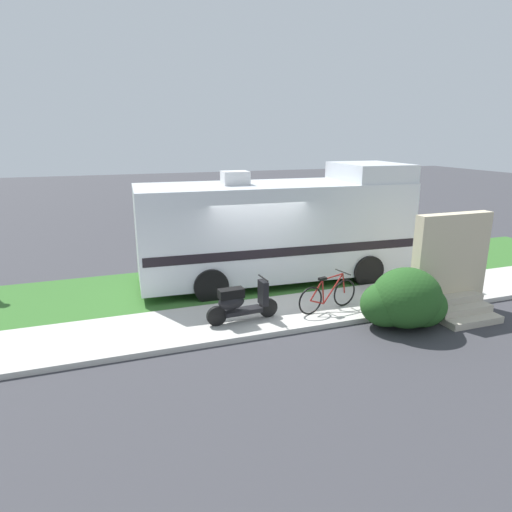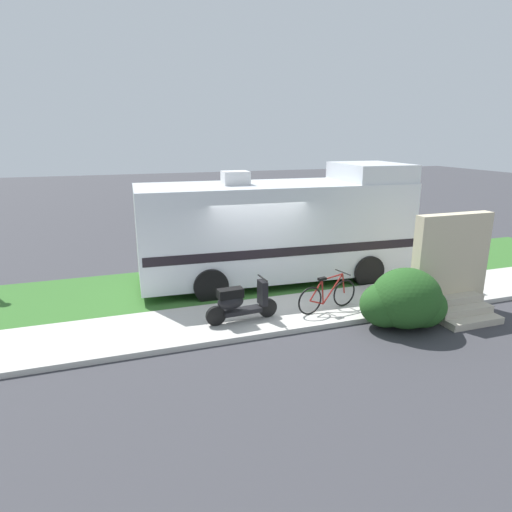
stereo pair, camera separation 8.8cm
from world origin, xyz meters
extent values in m
plane|color=#38383D|center=(0.00, 0.00, 0.00)|extent=(80.00, 80.00, 0.00)
cube|color=beige|center=(0.00, -1.20, 0.06)|extent=(24.00, 2.00, 0.12)
cube|color=#336628|center=(0.00, 1.50, 0.04)|extent=(24.00, 3.40, 0.08)
cube|color=silver|center=(0.89, 1.28, 1.58)|extent=(7.78, 2.79, 2.56)
cube|color=silver|center=(3.83, 1.13, 3.11)|extent=(1.91, 2.37, 0.50)
cube|color=black|center=(0.89, 1.28, 1.19)|extent=(7.63, 2.80, 0.24)
cube|color=black|center=(4.71, 1.08, 2.02)|extent=(0.18, 2.04, 0.90)
cube|color=silver|center=(-0.25, 1.34, 3.04)|extent=(0.73, 0.63, 0.36)
cylinder|color=black|center=(3.33, 2.31, 0.45)|extent=(0.91, 0.33, 0.90)
cylinder|color=black|center=(3.21, 0.01, 0.45)|extent=(0.91, 0.33, 0.90)
cylinder|color=black|center=(-1.15, 2.54, 0.45)|extent=(0.91, 0.33, 0.90)
cylinder|color=black|center=(-1.27, 0.24, 0.45)|extent=(0.91, 0.33, 0.90)
cylinder|color=black|center=(-0.32, -1.38, 0.34)|extent=(0.45, 0.13, 0.44)
cylinder|color=black|center=(-1.56, -1.46, 0.34)|extent=(0.45, 0.13, 0.44)
cube|color=black|center=(-0.94, -1.42, 0.36)|extent=(0.88, 0.34, 0.10)
cube|color=black|center=(-1.21, -1.44, 0.82)|extent=(0.58, 0.30, 0.20)
ellipsoid|color=black|center=(-1.21, -1.44, 0.62)|extent=(0.62, 0.34, 0.36)
cube|color=black|center=(-0.45, -1.39, 0.72)|extent=(0.16, 0.33, 0.56)
cylinder|color=black|center=(-0.45, -1.39, 1.07)|extent=(0.07, 0.50, 0.04)
sphere|color=white|center=(-0.45, -1.39, 0.90)|extent=(0.12, 0.12, 0.12)
torus|color=black|center=(1.67, -1.38, 0.46)|extent=(0.67, 0.18, 0.67)
torus|color=black|center=(0.65, -1.59, 0.46)|extent=(0.67, 0.18, 0.67)
cylinder|color=maroon|center=(1.31, -1.45, 0.63)|extent=(0.58, 0.16, 0.68)
cylinder|color=maroon|center=(1.00, -1.51, 0.61)|extent=(0.10, 0.06, 0.61)
cylinder|color=maroon|center=(1.28, -1.46, 0.93)|extent=(0.62, 0.16, 0.09)
cylinder|color=maroon|center=(0.84, -1.55, 0.38)|extent=(0.41, 0.12, 0.19)
cylinder|color=maroon|center=(0.81, -1.55, 0.68)|extent=(0.36, 0.11, 0.47)
cylinder|color=maroon|center=(1.62, -1.38, 0.71)|extent=(0.12, 0.06, 0.51)
cube|color=black|center=(0.97, -1.52, 0.94)|extent=(0.22, 0.14, 0.06)
cylinder|color=black|center=(1.58, -1.39, 1.00)|extent=(0.13, 0.51, 0.03)
cube|color=maroon|center=(4.19, 5.70, 1.07)|extent=(2.31, 1.93, 1.58)
cube|color=black|center=(4.19, 5.70, 1.56)|extent=(2.20, 1.95, 0.44)
cube|color=maroon|center=(1.64, 5.68, 0.69)|extent=(2.82, 1.94, 0.81)
cylinder|color=black|center=(4.36, 6.62, 0.38)|extent=(0.76, 0.25, 0.76)
cylinder|color=black|center=(4.38, 4.79, 0.38)|extent=(0.76, 0.25, 0.76)
cylinder|color=black|center=(1.30, 6.59, 0.38)|extent=(0.76, 0.25, 0.76)
cylinder|color=black|center=(1.32, 4.76, 0.38)|extent=(0.76, 0.25, 0.76)
cube|color=#BCB29E|center=(4.02, -2.80, 0.08)|extent=(1.40, 0.96, 0.16)
cube|color=#BCB29E|center=(4.02, -2.64, 0.24)|extent=(1.40, 0.64, 0.16)
cube|color=#BCB29E|center=(4.02, -2.48, 0.40)|extent=(1.40, 0.32, 0.16)
cube|color=beige|center=(4.02, -2.17, 1.20)|extent=(2.00, 0.30, 2.40)
ellipsoid|color=#23511E|center=(2.42, -2.70, 0.71)|extent=(1.57, 1.41, 1.33)
ellipsoid|color=#23511E|center=(2.03, -2.54, 0.55)|extent=(1.18, 1.06, 1.00)
ellipsoid|color=#23511E|center=(2.78, -2.82, 0.51)|extent=(1.10, 0.99, 0.93)
cylinder|color=#B2B2B7|center=(3.25, -1.61, 0.23)|extent=(0.08, 0.08, 0.23)
cylinder|color=#B2B2B7|center=(3.25, -1.61, 0.37)|extent=(0.04, 0.04, 0.05)
cylinder|color=black|center=(3.25, -1.61, 0.40)|extent=(0.04, 0.04, 0.02)
camera|label=1|loc=(-3.71, -10.15, 4.17)|focal=30.90mm
camera|label=2|loc=(-3.62, -10.18, 4.17)|focal=30.90mm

